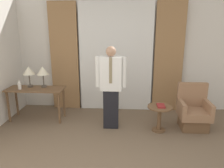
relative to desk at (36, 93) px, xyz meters
name	(u,v)px	position (x,y,z in m)	size (l,w,h in m)	color
wall_back	(116,55)	(1.71, 0.87, 0.74)	(10.00, 0.06, 2.70)	silver
curtain_sheer_center	(116,58)	(1.71, 0.74, 0.68)	(1.74, 0.06, 2.58)	white
curtain_drape_left	(65,57)	(0.47, 0.74, 0.68)	(0.67, 0.06, 2.58)	#997047
curtain_drape_right	(169,58)	(2.96, 0.74, 0.68)	(0.67, 0.06, 2.58)	#997047
desk	(36,93)	(0.00, 0.00, 0.00)	(1.23, 0.49, 0.72)	brown
table_lamp_left	(29,71)	(-0.16, 0.10, 0.47)	(0.25, 0.25, 0.46)	#4C4238
table_lamp_right	(43,71)	(0.16, 0.10, 0.47)	(0.25, 0.25, 0.46)	#4C4238
bottle_near_edge	(20,86)	(-0.30, -0.09, 0.19)	(0.07, 0.07, 0.19)	silver
person	(111,85)	(1.67, -0.30, 0.30)	(0.61, 0.20, 1.67)	black
armchair	(193,112)	(3.35, -0.19, -0.28)	(0.60, 0.57, 0.91)	brown
side_table	(160,114)	(2.64, -0.39, -0.25)	(0.49, 0.49, 0.52)	brown
book	(161,106)	(2.65, -0.40, -0.07)	(0.15, 0.22, 0.03)	maroon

